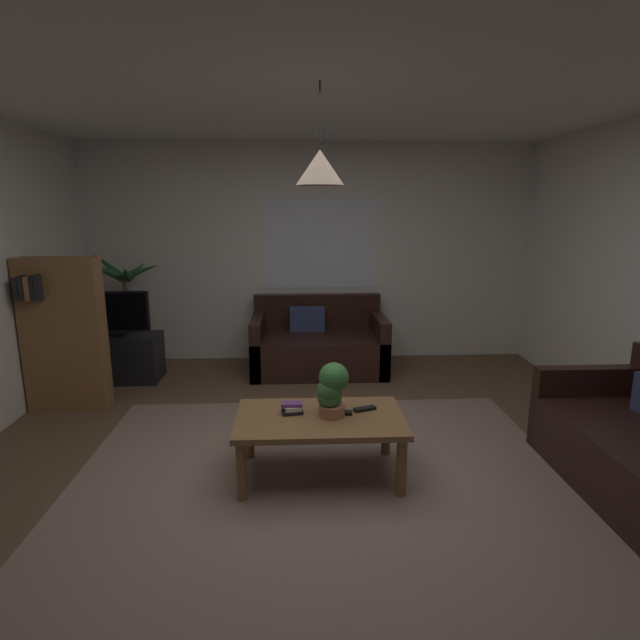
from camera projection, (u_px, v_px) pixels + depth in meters
floor at (322, 478)px, 3.54m from camera, size 5.28×5.73×0.02m
rug at (324, 492)px, 3.34m from camera, size 3.43×3.15×0.01m
wall_back at (309, 254)px, 6.07m from camera, size 5.40×0.06×2.56m
ceiling at (322, 78)px, 2.97m from camera, size 5.28×5.73×0.02m
window_pane at (322, 245)px, 6.03m from camera, size 1.35×0.01×1.04m
couch_under_window at (318, 347)px, 5.78m from camera, size 1.49×0.88×0.82m
coffee_table at (320, 425)px, 3.47m from camera, size 1.14×0.68×0.44m
book_on_table_0 at (292, 412)px, 3.50m from camera, size 0.15×0.11×0.03m
book_on_table_1 at (293, 408)px, 3.50m from camera, size 0.13×0.11×0.03m
book_on_table_2 at (292, 404)px, 3.50m from camera, size 0.15×0.08×0.02m
remote_on_table_0 at (341, 412)px, 3.49m from camera, size 0.17×0.08×0.02m
remote_on_table_1 at (365, 409)px, 3.56m from camera, size 0.17×0.10×0.02m
potted_plant_on_table at (331, 389)px, 3.43m from camera, size 0.22×0.20×0.37m
tv_stand at (118, 358)px, 5.44m from camera, size 0.90×0.44×0.50m
tv at (113, 313)px, 5.31m from camera, size 0.75×0.16×0.47m
potted_palm_corner at (127, 318)px, 5.79m from camera, size 0.89×0.76×1.36m
bookshelf_corner at (63, 333)px, 4.59m from camera, size 0.70×0.31×1.40m
pendant_lamp at (320, 167)px, 3.10m from camera, size 0.30×0.30×0.60m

